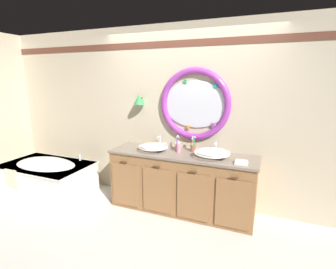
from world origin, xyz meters
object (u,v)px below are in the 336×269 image
toothbrush_holder_left (178,146)px  sink_basin_right (212,153)px  soap_dispenser (178,147)px  folded_hand_towel (241,163)px  bathtub (47,175)px  toothbrush_holder_right (193,147)px  sink_basin_left (153,147)px

toothbrush_holder_left → sink_basin_right: bearing=-18.7°
sink_basin_right → toothbrush_holder_left: bearing=161.3°
toothbrush_holder_left → soap_dispenser: toothbrush_holder_left is taller
toothbrush_holder_left → folded_hand_towel: toothbrush_holder_left is taller
bathtub → toothbrush_holder_right: (2.34, 0.45, 0.60)m
sink_basin_right → folded_hand_towel: (0.39, -0.13, -0.04)m
toothbrush_holder_left → bathtub: bearing=-167.5°
folded_hand_towel → toothbrush_holder_left: bearing=161.5°
sink_basin_right → toothbrush_holder_left: toothbrush_holder_left is taller
sink_basin_right → soap_dispenser: (-0.49, 0.07, 0.01)m
toothbrush_holder_left → toothbrush_holder_right: toothbrush_holder_right is taller
sink_basin_right → soap_dispenser: 0.49m
sink_basin_left → folded_hand_towel: sink_basin_left is taller
toothbrush_holder_left → soap_dispenser: 0.12m
toothbrush_holder_right → sink_basin_right: bearing=-29.1°
toothbrush_holder_left → folded_hand_towel: bearing=-18.5°
bathtub → soap_dispenser: size_ratio=9.34×
sink_basin_left → toothbrush_holder_left: toothbrush_holder_left is taller
sink_basin_left → soap_dispenser: 0.36m
sink_basin_left → toothbrush_holder_left: 0.35m
sink_basin_right → toothbrush_holder_left: size_ratio=2.30×
toothbrush_holder_right → folded_hand_towel: bearing=-23.3°
sink_basin_left → folded_hand_towel: bearing=-5.9°
sink_basin_right → toothbrush_holder_right: toothbrush_holder_right is taller
sink_basin_right → toothbrush_holder_right: bearing=150.9°
bathtub → sink_basin_right: size_ratio=3.07×
soap_dispenser → toothbrush_holder_left: bearing=115.4°
toothbrush_holder_left → folded_hand_towel: (0.93, -0.31, -0.04)m
toothbrush_holder_left → toothbrush_holder_right: (0.24, -0.01, 0.00)m
bathtub → toothbrush_holder_right: size_ratio=6.55×
toothbrush_holder_right → folded_hand_towel: (0.69, -0.30, -0.04)m
sink_basin_right → toothbrush_holder_right: (-0.31, 0.17, -0.00)m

